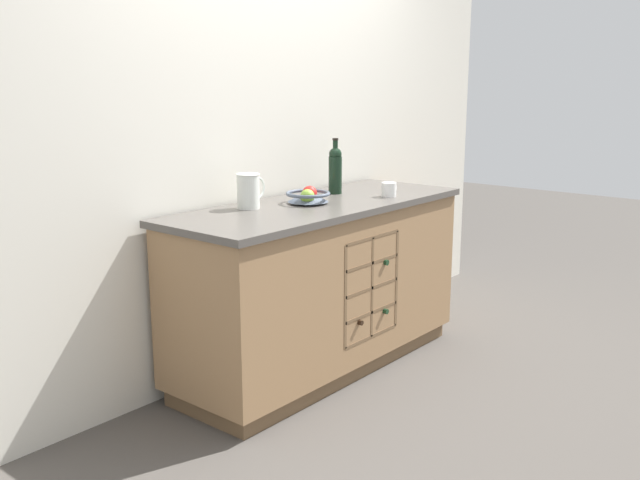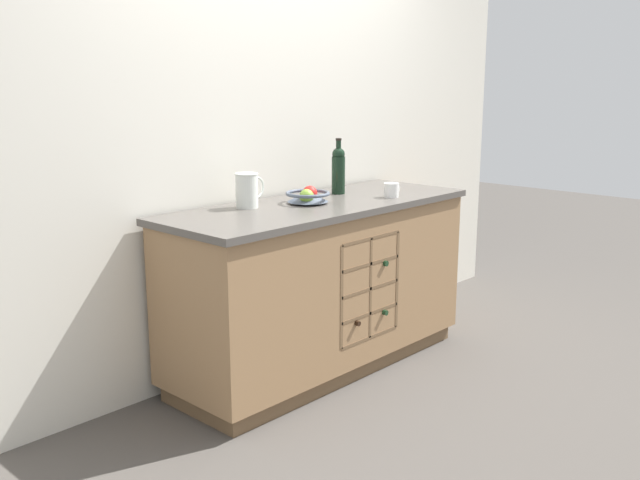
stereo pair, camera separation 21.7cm
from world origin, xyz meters
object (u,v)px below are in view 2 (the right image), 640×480
Objects in this scene: fruit_bowl at (308,196)px; white_pitcher at (247,190)px; ceramic_mug at (392,190)px; standing_wine_bottle at (338,169)px.

fruit_bowl is 0.33m from white_pitcher.
standing_wine_bottle reaches higher than ceramic_mug.
fruit_bowl is at bearing 156.51° from ceramic_mug.
fruit_bowl is 0.38m from standing_wine_bottle.
white_pitcher is (-0.30, 0.13, 0.05)m from fruit_bowl.
white_pitcher is 1.54× the size of ceramic_mug.
fruit_bowl is 2.02× the size of ceramic_mug.
ceramic_mug is at bearing -23.49° from fruit_bowl.
fruit_bowl is 0.75× the size of standing_wine_bottle.
fruit_bowl is 1.31× the size of white_pitcher.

